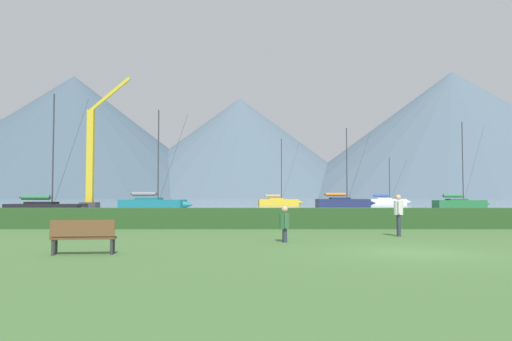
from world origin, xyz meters
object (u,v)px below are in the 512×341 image
at_px(sailboat_slip_0, 50,208).
at_px(sailboat_slip_3, 281,202).
at_px(dock_crane, 94,166).
at_px(person_seated_viewer, 287,222).
at_px(park_bench_near_path, 86,235).
at_px(sailboat_slip_5, 390,201).
at_px(sailboat_slip_2, 156,203).
at_px(sailboat_slip_6, 463,203).
at_px(sailboat_slip_1, 346,202).
at_px(person_standing_walker, 401,212).

distance_m(sailboat_slip_0, sailboat_slip_3, 49.78).
bearing_deg(dock_crane, person_seated_viewer, -65.11).
bearing_deg(park_bench_near_path, sailboat_slip_5, 63.70).
bearing_deg(sailboat_slip_5, person_seated_viewer, -101.42).
relative_size(sailboat_slip_2, park_bench_near_path, 6.61).
height_order(sailboat_slip_3, sailboat_slip_6, sailboat_slip_6).
bearing_deg(sailboat_slip_1, person_seated_viewer, -105.94).
relative_size(sailboat_slip_3, sailboat_slip_5, 1.32).
bearing_deg(sailboat_slip_5, sailboat_slip_0, -122.89).
relative_size(sailboat_slip_1, sailboat_slip_6, 0.98).
relative_size(sailboat_slip_0, sailboat_slip_1, 0.88).
bearing_deg(sailboat_slip_3, sailboat_slip_5, 9.36).
bearing_deg(sailboat_slip_2, dock_crane, 161.63).
distance_m(sailboat_slip_2, sailboat_slip_5, 47.86).
relative_size(sailboat_slip_5, park_bench_near_path, 4.87).
relative_size(sailboat_slip_2, person_standing_walker, 6.97).
bearing_deg(park_bench_near_path, dock_crane, 100.91).
distance_m(sailboat_slip_1, sailboat_slip_2, 27.39).
xyz_separation_m(sailboat_slip_5, dock_crane, (-43.72, -27.90, 4.73)).
xyz_separation_m(sailboat_slip_3, park_bench_near_path, (-8.51, -72.56, -0.11)).
bearing_deg(sailboat_slip_6, sailboat_slip_1, 156.68).
distance_m(sailboat_slip_5, person_seated_viewer, 77.37).
height_order(sailboat_slip_2, sailboat_slip_5, sailboat_slip_2).
height_order(park_bench_near_path, dock_crane, dock_crane).
height_order(sailboat_slip_3, person_seated_viewer, sailboat_slip_3).
xyz_separation_m(sailboat_slip_0, person_standing_walker, (22.32, -20.76, 0.38)).
bearing_deg(dock_crane, sailboat_slip_5, 32.54).
distance_m(sailboat_slip_1, sailboat_slip_6, 15.25).
bearing_deg(person_seated_viewer, sailboat_slip_2, 102.41).
bearing_deg(person_seated_viewer, sailboat_slip_0, 122.45).
height_order(sailboat_slip_0, sailboat_slip_3, sailboat_slip_3).
relative_size(sailboat_slip_0, dock_crane, 0.59).
distance_m(sailboat_slip_1, dock_crane, 34.10).
bearing_deg(park_bench_near_path, person_seated_viewer, 27.56).
xyz_separation_m(sailboat_slip_2, sailboat_slip_3, (15.57, 27.21, -0.08)).
bearing_deg(dock_crane, person_standing_walker, -59.12).
distance_m(sailboat_slip_0, sailboat_slip_1, 42.64).
bearing_deg(sailboat_slip_6, sailboat_slip_5, 92.61).
distance_m(park_bench_near_path, person_seated_viewer, 6.88).
xyz_separation_m(sailboat_slip_6, person_seated_viewer, (-25.81, -50.04, 0.04)).
relative_size(sailboat_slip_3, person_standing_walker, 6.80).
height_order(sailboat_slip_2, person_standing_walker, sailboat_slip_2).
height_order(sailboat_slip_2, park_bench_near_path, sailboat_slip_2).
bearing_deg(person_standing_walker, park_bench_near_path, -139.96).
bearing_deg(sailboat_slip_0, dock_crane, 103.59).
bearing_deg(person_standing_walker, sailboat_slip_5, 84.32).
xyz_separation_m(sailboat_slip_1, sailboat_slip_3, (-8.46, 14.05, -0.06)).
bearing_deg(park_bench_near_path, person_standing_walker, 25.32).
bearing_deg(sailboat_slip_5, sailboat_slip_1, -114.24).
bearing_deg(sailboat_slip_5, park_bench_near_path, -104.43).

